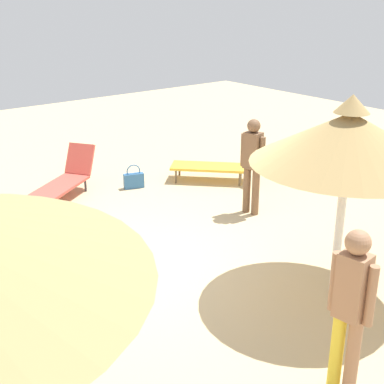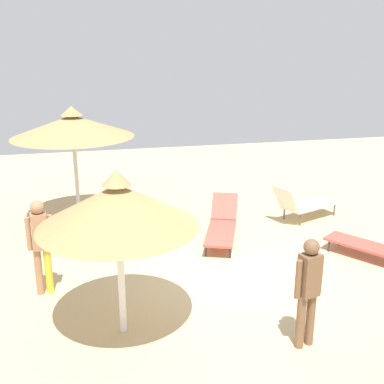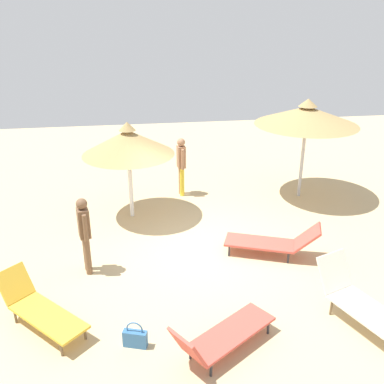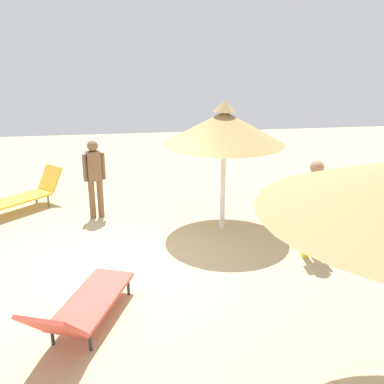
{
  "view_description": "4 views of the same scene",
  "coord_description": "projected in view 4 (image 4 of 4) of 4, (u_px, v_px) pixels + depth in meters",
  "views": [
    {
      "loc": [
        -3.87,
        -5.59,
        3.7
      ],
      "look_at": [
        -0.1,
        -0.83,
        1.41
      ],
      "focal_mm": 49.98,
      "sensor_mm": 36.0,
      "label": 1
    },
    {
      "loc": [
        7.78,
        -2.36,
        4.23
      ],
      "look_at": [
        -0.38,
        -0.42,
        1.61
      ],
      "focal_mm": 43.83,
      "sensor_mm": 36.0,
      "label": 2
    },
    {
      "loc": [
        1.36,
        8.62,
        5.14
      ],
      "look_at": [
        0.06,
        -0.02,
        1.42
      ],
      "focal_mm": 40.15,
      "sensor_mm": 36.0,
      "label": 3
    },
    {
      "loc": [
        -6.72,
        -0.06,
        3.53
      ],
      "look_at": [
        -0.88,
        -0.96,
        1.56
      ],
      "focal_mm": 41.01,
      "sensor_mm": 36.0,
      "label": 4
    }
  ],
  "objects": [
    {
      "name": "ground",
      "position": [
        128.0,
        269.0,
        7.43
      ],
      "size": [
        24.0,
        24.0,
        0.1
      ],
      "primitive_type": "cube",
      "color": "tan"
    },
    {
      "name": "parasol_umbrella_back",
      "position": [
        224.0,
        128.0,
        8.36
      ],
      "size": [
        2.35,
        2.35,
        2.59
      ],
      "color": "white",
      "rests_on": "ground"
    },
    {
      "name": "lounge_chair_center",
      "position": [
        26.0,
        194.0,
        9.88
      ],
      "size": [
        1.72,
        1.74,
        0.86
      ],
      "color": "gold",
      "rests_on": "ground"
    },
    {
      "name": "person_standing_far_left",
      "position": [
        95.0,
        174.0,
        9.25
      ],
      "size": [
        0.28,
        0.46,
        1.69
      ],
      "color": "brown",
      "rests_on": "ground"
    },
    {
      "name": "person_standing_front",
      "position": [
        314.0,
        203.0,
        7.46
      ],
      "size": [
        0.25,
        0.45,
        1.75
      ],
      "color": "#A57554",
      "rests_on": "ground"
    },
    {
      "name": "lounge_chair_far_right",
      "position": [
        82.0,
        307.0,
        5.62
      ],
      "size": [
        2.14,
        1.32,
        0.83
      ],
      "color": "#CC4C3F",
      "rests_on": "ground"
    }
  ]
}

